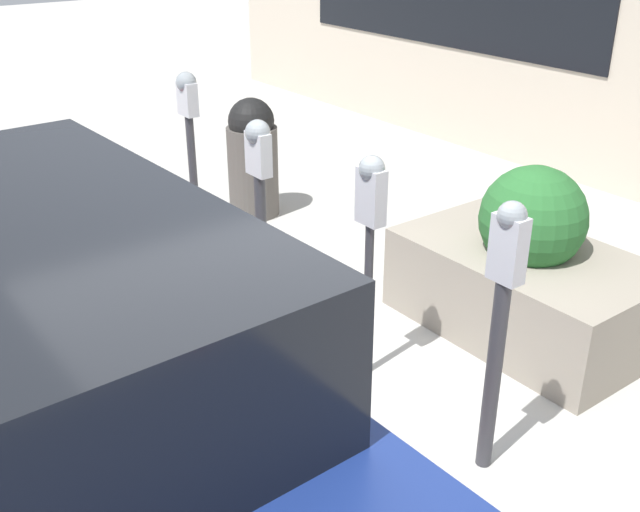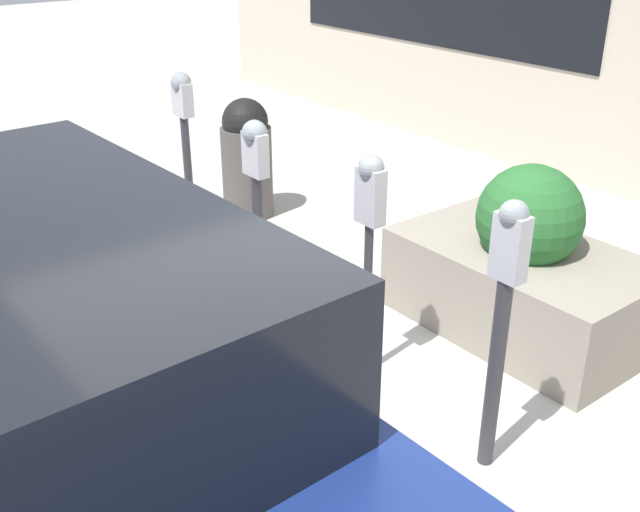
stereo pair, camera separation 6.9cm
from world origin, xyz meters
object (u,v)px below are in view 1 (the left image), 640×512
(parking_meter_second, at_px, (501,308))
(parking_meter_middle, at_px, (370,216))
(parked_car_front, at_px, (9,380))
(trash_bin, at_px, (253,157))
(parking_meter_farthest, at_px, (190,130))
(planter_box, at_px, (526,273))
(parking_meter_fourth, at_px, (259,182))

(parking_meter_second, relative_size, parking_meter_middle, 1.04)
(parked_car_front, relative_size, trash_bin, 4.41)
(parking_meter_farthest, bearing_deg, trash_bin, -57.98)
(parking_meter_farthest, distance_m, planter_box, 2.65)
(parking_meter_second, bearing_deg, parking_meter_middle, -2.76)
(parking_meter_fourth, bearing_deg, parking_meter_farthest, 0.12)
(parking_meter_second, relative_size, parking_meter_farthest, 0.96)
(parking_meter_fourth, height_order, trash_bin, parking_meter_fourth)
(parking_meter_second, relative_size, parking_meter_fourth, 1.07)
(parking_meter_middle, relative_size, parked_car_front, 0.29)
(planter_box, bearing_deg, parked_car_front, 86.81)
(parking_meter_fourth, xyz_separation_m, trash_bin, (1.50, -0.88, -0.38))
(parking_meter_middle, bearing_deg, parking_meter_fourth, 1.29)
(parking_meter_middle, xyz_separation_m, parked_car_front, (-0.05, 2.01, -0.23))
(parking_meter_fourth, xyz_separation_m, planter_box, (-1.33, -1.19, -0.51))
(planter_box, height_order, parked_car_front, parked_car_front)
(parked_car_front, bearing_deg, trash_bin, -48.72)
(parking_meter_farthest, bearing_deg, parking_meter_second, 179.60)
(parking_meter_fourth, bearing_deg, trash_bin, -30.24)
(parking_meter_middle, bearing_deg, planter_box, -100.86)
(parking_meter_middle, height_order, parking_meter_farthest, parking_meter_farthest)
(parking_meter_fourth, relative_size, parking_meter_farthest, 0.90)
(trash_bin, bearing_deg, parked_car_front, 132.88)
(parking_meter_middle, bearing_deg, parked_car_front, 91.32)
(parking_meter_second, height_order, trash_bin, parking_meter_second)
(parking_meter_second, distance_m, parking_meter_fourth, 2.10)
(parking_meter_second, bearing_deg, parking_meter_fourth, -0.63)
(trash_bin, bearing_deg, parking_meter_second, 165.98)
(parking_meter_fourth, distance_m, parked_car_front, 2.29)
(parking_meter_middle, relative_size, parking_meter_fourth, 1.03)
(parking_meter_fourth, distance_m, planter_box, 1.85)
(parking_meter_fourth, bearing_deg, parking_meter_second, 179.37)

